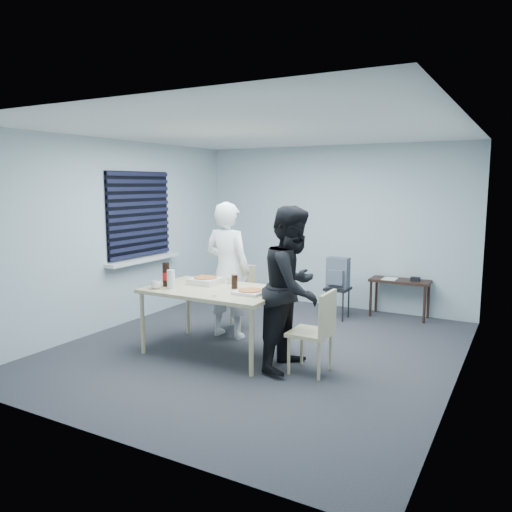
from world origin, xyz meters
The scene contains 19 objects.
room centered at (-2.20, 0.40, 1.44)m, with size 5.00×5.00×5.00m.
dining_table centered at (-0.39, -0.37, 0.72)m, with size 1.60×1.01×0.78m.
chair_far centered at (-0.66, 0.60, 0.51)m, with size 0.42×0.42×0.89m.
chair_right centered at (0.92, -0.42, 0.51)m, with size 0.42×0.42×0.89m.
person_white centered at (-0.60, 0.23, 0.89)m, with size 0.65×0.42×1.77m, color white.
person_black centered at (0.61, -0.37, 0.89)m, with size 0.86×0.47×1.77m, color black.
side_table centered at (1.15, 2.28, 0.50)m, with size 0.87×0.39×0.58m.
stool centered at (0.36, 1.76, 0.36)m, with size 0.34×0.34×0.47m.
backpack centered at (0.36, 1.75, 0.69)m, with size 0.32×0.24×0.45m.
pizza_box_a centered at (-0.65, -0.20, 0.82)m, with size 0.34×0.34×0.08m.
pizza_box_b centered at (0.10, -0.41, 0.80)m, with size 0.32×0.32×0.05m.
mug_a centered at (-0.99, -0.72, 0.83)m, with size 0.12×0.12×0.10m, color white.
mug_b centered at (-0.39, -0.04, 0.82)m, with size 0.10×0.10×0.09m, color white.
cola_glass centered at (-0.19, -0.26, 0.86)m, with size 0.07×0.07×0.16m, color black.
soda_bottle centered at (-0.98, -0.55, 0.91)m, with size 0.09×0.09×0.28m.
plastic_cups centered at (-0.85, -0.62, 0.89)m, with size 0.09×0.09×0.22m, color silver.
rubber_band centered at (-0.18, -0.72, 0.78)m, with size 0.06×0.06×0.00m, color red.
papers centered at (1.00, 2.26, 0.58)m, with size 0.20×0.28×0.00m, color white.
black_box centered at (1.37, 2.28, 0.61)m, with size 0.13×0.09×0.06m, color black.
Camera 1 is at (2.81, -5.16, 2.00)m, focal length 35.00 mm.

